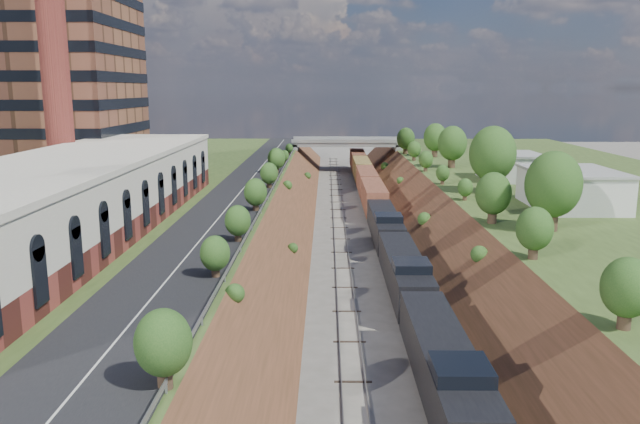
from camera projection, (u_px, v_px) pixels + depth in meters
platform_left at (103, 214)px, 79.96m from camera, size 44.00×180.00×5.00m
platform_right at (620, 215)px, 79.25m from camera, size 44.00×180.00×5.00m
embankment_left at (275, 233)px, 80.21m from camera, size 10.00×180.00×10.00m
embankment_right at (446, 233)px, 79.97m from camera, size 10.00×180.00×10.00m
rail_left_track at (340, 233)px, 80.10m from camera, size 1.58×180.00×0.18m
rail_right_track at (380, 233)px, 80.05m from camera, size 1.58×180.00×0.18m
road at (239, 194)px, 79.27m from camera, size 8.00×180.00×0.10m
guardrail at (271, 191)px, 78.94m from camera, size 0.10×171.00×0.70m
commercial_building at (69, 197)px, 57.16m from camera, size 14.30×62.30×7.00m
smokestack at (52, 29)px, 71.68m from camera, size 3.20×3.20×40.00m
overpass at (346, 149)px, 139.94m from camera, size 24.50×8.30×7.40m
white_building_near at (572, 190)px, 70.63m from camera, size 9.00×12.00×4.00m
white_building_far at (511, 167)px, 92.25m from camera, size 8.00×10.00×3.60m
tree_right_large at (553, 185)px, 58.47m from camera, size 5.25×5.25×7.61m
tree_left_crest at (209, 269)px, 39.62m from camera, size 2.45×2.45×3.55m
freight_train at (375, 200)px, 89.47m from camera, size 3.02×121.70×4.55m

